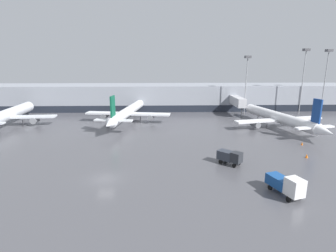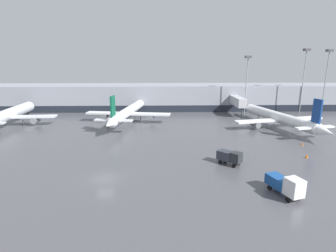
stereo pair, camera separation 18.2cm
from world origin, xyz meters
name	(u,v)px [view 1 (the left image)]	position (x,y,z in m)	size (l,w,h in m)	color
ground_plane	(105,179)	(0.00, 0.00, 0.00)	(320.00, 320.00, 0.00)	#4C4C51
terminal_building	(138,97)	(0.12, 61.94, 4.49)	(160.00, 27.01, 9.00)	gray
parked_jet_0	(7,115)	(-33.66, 34.86, 3.05)	(25.68, 35.32, 9.85)	silver
parked_jet_1	(279,118)	(40.60, 31.05, 2.64)	(25.56, 35.22, 9.39)	white
parked_jet_2	(128,112)	(-1.09, 38.43, 3.07)	(25.01, 36.33, 9.40)	silver
service_truck_0	(230,156)	(20.40, 5.19, 1.48)	(4.19, 4.17, 2.48)	#2D333D
service_truck_1	(286,184)	(25.03, -5.78, 1.59)	(3.44, 5.73, 3.00)	#19478C
traffic_cone_1	(307,156)	(35.59, 8.00, 0.36)	(0.50, 0.50, 0.72)	orange
traffic_cone_2	(302,144)	(38.80, 15.61, 0.31)	(0.40, 0.40, 0.62)	orange
apron_light_mast_0	(247,69)	(36.73, 48.97, 15.10)	(1.80, 1.80, 19.26)	gray
apron_light_mast_3	(305,64)	(55.81, 49.48, 16.61)	(1.80, 1.80, 21.51)	gray
apron_light_mast_4	(327,64)	(63.60, 49.91, 16.48)	(1.80, 1.80, 21.31)	gray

